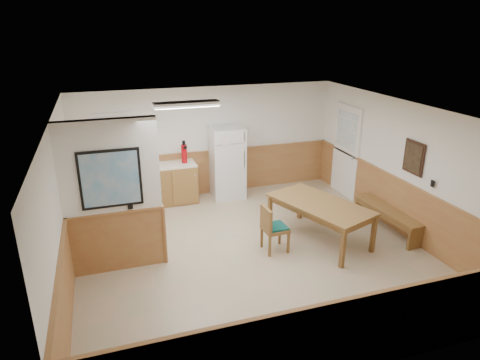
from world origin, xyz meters
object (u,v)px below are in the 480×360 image
object	(u,v)px
dining_bench	(388,214)
fire_extinguisher	(184,153)
dining_chair	(271,226)
soap_bottle	(116,163)
refrigerator	(227,162)
dining_table	(320,208)

from	to	relation	value
dining_bench	fire_extinguisher	world-z (taller)	fire_extinguisher
dining_chair	fire_extinguisher	world-z (taller)	fire_extinguisher
dining_chair	soap_bottle	size ratio (longest dim) A/B	3.59
refrigerator	soap_bottle	size ratio (longest dim) A/B	6.95
refrigerator	dining_chair	xyz separation A→B (m)	(-0.01, -2.70, -0.33)
refrigerator	dining_table	world-z (taller)	refrigerator
refrigerator	dining_table	xyz separation A→B (m)	(0.99, -2.60, -0.16)
dining_table	fire_extinguisher	size ratio (longest dim) A/B	4.22
refrigerator	fire_extinguisher	xyz separation A→B (m)	(-0.97, 0.05, 0.30)
fire_extinguisher	soap_bottle	size ratio (longest dim) A/B	2.12
refrigerator	dining_bench	bearing A→B (deg)	-45.34
dining_bench	refrigerator	bearing A→B (deg)	129.50
fire_extinguisher	dining_bench	bearing A→B (deg)	-19.68
dining_table	dining_bench	distance (m)	1.50
dining_bench	soap_bottle	world-z (taller)	soap_bottle
refrigerator	dining_bench	world-z (taller)	refrigerator
refrigerator	dining_table	bearing A→B (deg)	-67.22
dining_bench	dining_chair	world-z (taller)	dining_chair
dining_table	dining_chair	bearing A→B (deg)	165.59
dining_bench	fire_extinguisher	size ratio (longest dim) A/B	3.36
dining_table	dining_bench	world-z (taller)	dining_table
refrigerator	dining_chair	distance (m)	2.72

